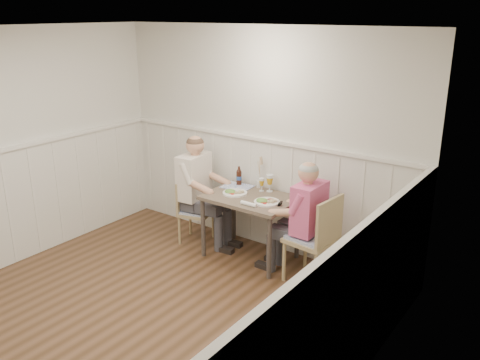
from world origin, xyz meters
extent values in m
plane|color=#432C18|center=(0.00, 0.00, 0.00)|extent=(4.50, 4.50, 0.00)
cube|color=silver|center=(0.00, 2.25, 1.30)|extent=(4.00, 0.04, 2.60)
cube|color=silver|center=(2.00, 0.00, 1.30)|extent=(0.04, 4.50, 2.60)
cube|color=white|center=(0.00, 0.00, 2.59)|extent=(4.00, 4.50, 0.02)
cube|color=silver|center=(0.00, 2.23, 0.65)|extent=(3.98, 0.03, 1.30)
cube|color=silver|center=(1.99, 0.00, 0.65)|extent=(0.03, 4.48, 1.30)
cube|color=silver|center=(0.00, 2.22, 1.32)|extent=(3.98, 0.06, 0.04)
cube|color=silver|center=(1.97, 0.00, 1.32)|extent=(0.06, 4.48, 0.04)
cube|color=brown|center=(0.12, 1.84, 0.73)|extent=(1.01, 0.70, 0.04)
cylinder|color=#3F3833|center=(-0.33, 1.54, 0.35)|extent=(0.05, 0.05, 0.71)
cylinder|color=#3F3833|center=(-0.33, 2.14, 0.35)|extent=(0.05, 0.05, 0.71)
cylinder|color=#3F3833|center=(0.58, 1.54, 0.35)|extent=(0.05, 0.05, 0.71)
cylinder|color=#3F3833|center=(0.58, 2.14, 0.35)|extent=(0.05, 0.05, 0.71)
cube|color=tan|center=(0.95, 1.77, 0.47)|extent=(0.50, 0.50, 0.04)
cube|color=#4E64AA|center=(0.95, 1.77, 0.51)|extent=(0.45, 0.45, 0.03)
cube|color=tan|center=(1.15, 1.74, 0.73)|extent=(0.08, 0.46, 0.48)
cylinder|color=tan|center=(1.12, 1.55, 0.22)|extent=(0.04, 0.04, 0.45)
cylinder|color=tan|center=(0.73, 1.59, 0.22)|extent=(0.04, 0.04, 0.45)
cylinder|color=tan|center=(1.16, 1.94, 0.22)|extent=(0.04, 0.04, 0.45)
cylinder|color=tan|center=(0.77, 1.98, 0.22)|extent=(0.04, 0.04, 0.45)
cube|color=tan|center=(-0.66, 1.81, 0.38)|extent=(0.46, 0.46, 0.04)
cube|color=#4E64AA|center=(-0.66, 1.81, 0.41)|extent=(0.41, 0.41, 0.03)
cube|color=tan|center=(-0.82, 1.76, 0.59)|extent=(0.13, 0.36, 0.39)
cylinder|color=tan|center=(-0.86, 1.92, 0.18)|extent=(0.03, 0.03, 0.36)
cylinder|color=tan|center=(-0.55, 2.01, 0.18)|extent=(0.03, 0.03, 0.36)
cylinder|color=tan|center=(-0.77, 1.61, 0.18)|extent=(0.03, 0.03, 0.36)
cylinder|color=tan|center=(-0.47, 1.70, 0.18)|extent=(0.03, 0.03, 0.36)
cube|color=#3F3F47|center=(0.88, 1.78, 0.22)|extent=(0.43, 0.39, 0.43)
cube|color=#3F3F47|center=(0.69, 1.79, 0.49)|extent=(0.41, 0.35, 0.12)
cube|color=#EF5B88|center=(0.88, 1.78, 0.81)|extent=(0.24, 0.43, 0.53)
sphere|color=tan|center=(0.88, 1.78, 1.19)|extent=(0.21, 0.21, 0.21)
sphere|color=#A5A5A0|center=(0.88, 1.78, 1.22)|extent=(0.20, 0.20, 0.20)
cube|color=black|center=(0.54, 1.79, 0.81)|extent=(0.02, 0.07, 0.12)
cube|color=#3F3F47|center=(-0.67, 1.82, 0.22)|extent=(0.47, 0.43, 0.45)
cube|color=#3F3F47|center=(-0.47, 1.84, 0.51)|extent=(0.45, 0.39, 0.13)
cube|color=white|center=(-0.67, 1.82, 0.84)|extent=(0.27, 0.46, 0.55)
sphere|color=tan|center=(-0.67, 1.82, 1.23)|extent=(0.22, 0.22, 0.22)
sphere|color=#4C3828|center=(-0.67, 1.82, 1.26)|extent=(0.21, 0.21, 0.21)
cylinder|color=white|center=(0.38, 1.78, 0.76)|extent=(0.28, 0.28, 0.02)
ellipsoid|color=#3F722D|center=(0.34, 1.75, 0.79)|extent=(0.14, 0.12, 0.05)
sphere|color=tan|center=(0.45, 1.79, 0.79)|extent=(0.04, 0.04, 0.04)
cube|color=#8D5A49|center=(0.41, 1.84, 0.78)|extent=(0.08, 0.05, 0.01)
cylinder|color=white|center=(0.46, 1.84, 0.78)|extent=(0.06, 0.06, 0.03)
cylinder|color=white|center=(-0.07, 1.81, 0.76)|extent=(0.28, 0.28, 0.02)
ellipsoid|color=#3F722D|center=(-0.11, 1.78, 0.79)|extent=(0.14, 0.11, 0.05)
sphere|color=tan|center=(-0.01, 1.82, 0.79)|extent=(0.04, 0.04, 0.04)
cylinder|color=silver|center=(0.21, 2.11, 0.75)|extent=(0.07, 0.07, 0.01)
cylinder|color=silver|center=(0.21, 2.11, 0.80)|extent=(0.01, 0.01, 0.09)
cone|color=gold|center=(0.21, 2.11, 0.88)|extent=(0.08, 0.08, 0.08)
cylinder|color=silver|center=(0.21, 2.11, 0.94)|extent=(0.08, 0.08, 0.03)
cylinder|color=silver|center=(0.13, 2.06, 0.75)|extent=(0.06, 0.06, 0.01)
cylinder|color=silver|center=(0.13, 2.06, 0.79)|extent=(0.01, 0.01, 0.07)
cone|color=gold|center=(0.13, 2.06, 0.85)|extent=(0.06, 0.06, 0.06)
cylinder|color=silver|center=(0.13, 2.06, 0.90)|extent=(0.06, 0.06, 0.03)
cylinder|color=black|center=(-0.21, 2.09, 0.83)|extent=(0.06, 0.06, 0.17)
cone|color=black|center=(-0.21, 2.09, 0.94)|extent=(0.06, 0.06, 0.04)
cylinder|color=black|center=(-0.21, 2.09, 0.97)|extent=(0.03, 0.03, 0.03)
cylinder|color=#254D96|center=(-0.21, 2.09, 0.84)|extent=(0.06, 0.06, 0.04)
cylinder|color=white|center=(0.27, 1.59, 0.77)|extent=(0.19, 0.04, 0.04)
cylinder|color=silver|center=(0.03, 2.15, 0.79)|extent=(0.05, 0.05, 0.08)
cylinder|color=#CDAF87|center=(0.03, 2.15, 0.94)|extent=(0.03, 0.03, 0.28)
cone|color=#CDAF87|center=(0.03, 2.15, 1.11)|extent=(0.04, 0.04, 0.10)
cube|color=#4E64AA|center=(-0.19, 2.02, 0.75)|extent=(0.36, 0.30, 0.01)
camera|label=1|loc=(3.15, -2.58, 2.74)|focal=38.00mm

